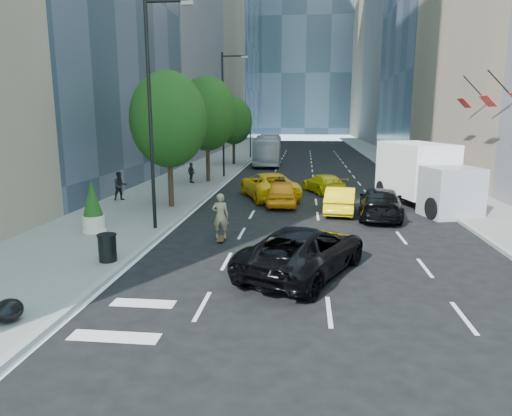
# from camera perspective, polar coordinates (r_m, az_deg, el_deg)

# --- Properties ---
(ground) EXTENTS (160.00, 160.00, 0.00)m
(ground) POSITION_cam_1_polar(r_m,az_deg,el_deg) (16.53, 4.94, -6.93)
(ground) COLOR black
(ground) RESTS_ON ground
(sidewalk_left) EXTENTS (6.00, 120.00, 0.15)m
(sidewalk_left) POSITION_cam_1_polar(r_m,az_deg,el_deg) (46.89, -5.34, 5.20)
(sidewalk_left) COLOR slate
(sidewalk_left) RESTS_ON ground
(sidewalk_right) EXTENTS (4.00, 120.00, 0.15)m
(sidewalk_right) POSITION_cam_1_polar(r_m,az_deg,el_deg) (46.99, 18.10, 4.69)
(sidewalk_right) COLOR slate
(sidewalk_right) RESTS_ON ground
(tower_left_end) EXTENTS (20.00, 28.00, 60.00)m
(tower_left_end) POSITION_cam_1_polar(r_m,az_deg,el_deg) (112.71, -5.96, 24.19)
(tower_left_end) COLOR #31404D
(tower_left_end) RESTS_ON ground
(tower_right_far) EXTENTS (20.00, 24.00, 50.00)m
(tower_right_far) POSITION_cam_1_polar(r_m,az_deg,el_deg) (117.41, 17.88, 20.72)
(tower_right_far) COLOR gray
(tower_right_far) RESTS_ON ground
(lamp_near) EXTENTS (2.13, 0.22, 10.00)m
(lamp_near) POSITION_cam_1_polar(r_m,az_deg,el_deg) (20.76, -12.70, 12.89)
(lamp_near) COLOR black
(lamp_near) RESTS_ON sidewalk_left
(lamp_far) EXTENTS (2.13, 0.22, 10.00)m
(lamp_far) POSITION_cam_1_polar(r_m,az_deg,el_deg) (38.25, -3.89, 12.41)
(lamp_far) COLOR black
(lamp_far) RESTS_ON sidewalk_left
(tree_near) EXTENTS (4.20, 4.20, 7.46)m
(tree_near) POSITION_cam_1_polar(r_m,az_deg,el_deg) (25.78, -10.90, 10.78)
(tree_near) COLOR black
(tree_near) RESTS_ON sidewalk_left
(tree_mid) EXTENTS (4.50, 4.50, 7.99)m
(tree_mid) POSITION_cam_1_polar(r_m,az_deg,el_deg) (35.47, -6.15, 11.63)
(tree_mid) COLOR black
(tree_mid) RESTS_ON sidewalk_left
(tree_far) EXTENTS (3.90, 3.90, 6.92)m
(tree_far) POSITION_cam_1_polar(r_m,az_deg,el_deg) (48.26, -2.83, 10.83)
(tree_far) COLOR black
(tree_far) RESTS_ON sidewalk_left
(traffic_signal) EXTENTS (2.48, 0.53, 5.20)m
(traffic_signal) POSITION_cam_1_polar(r_m,az_deg,el_deg) (56.08, -0.72, 10.54)
(traffic_signal) COLOR black
(traffic_signal) RESTS_ON sidewalk_left
(facade_flags) EXTENTS (1.85, 13.30, 2.05)m
(facade_flags) POSITION_cam_1_polar(r_m,az_deg,el_deg) (27.71, 28.81, 12.14)
(facade_flags) COLOR black
(facade_flags) RESTS_ON ground
(skateboarder) EXTENTS (0.74, 0.52, 1.92)m
(skateboarder) POSITION_cam_1_polar(r_m,az_deg,el_deg) (19.12, -4.46, -1.38)
(skateboarder) COLOR #847552
(skateboarder) RESTS_ON ground
(black_sedan_lincoln) EXTENTS (4.85, 6.37, 1.61)m
(black_sedan_lincoln) POSITION_cam_1_polar(r_m,az_deg,el_deg) (15.33, 6.05, -5.29)
(black_sedan_lincoln) COLOR black
(black_sedan_lincoln) RESTS_ON ground
(black_sedan_mercedes) EXTENTS (2.87, 5.56, 1.54)m
(black_sedan_mercedes) POSITION_cam_1_polar(r_m,az_deg,el_deg) (24.41, 15.30, 0.62)
(black_sedan_mercedes) COLOR black
(black_sedan_mercedes) RESTS_ON ground
(taxi_a) EXTENTS (1.98, 4.50, 1.51)m
(taxi_a) POSITION_cam_1_polar(r_m,az_deg,el_deg) (26.87, 3.20, 1.95)
(taxi_a) COLOR orange
(taxi_a) RESTS_ON ground
(taxi_b) EXTENTS (2.04, 4.54, 1.44)m
(taxi_b) POSITION_cam_1_polar(r_m,az_deg,el_deg) (25.16, 10.52, 1.04)
(taxi_b) COLOR yellow
(taxi_b) RESTS_ON ground
(taxi_c) EXTENTS (4.59, 6.52, 1.65)m
(taxi_c) POSITION_cam_1_polar(r_m,az_deg,el_deg) (29.10, 1.59, 2.85)
(taxi_c) COLOR yellow
(taxi_c) RESTS_ON ground
(taxi_d) EXTENTS (3.29, 4.74, 1.27)m
(taxi_d) POSITION_cam_1_polar(r_m,az_deg,el_deg) (31.54, 8.43, 3.06)
(taxi_d) COLOR yellow
(taxi_d) RESTS_ON ground
(city_bus) EXTENTS (3.02, 11.22, 3.10)m
(city_bus) POSITION_cam_1_polar(r_m,az_deg,el_deg) (49.45, 1.53, 7.29)
(city_bus) COLOR #B3B7BA
(city_bus) RESTS_ON ground
(box_truck) EXTENTS (4.60, 7.99, 3.61)m
(box_truck) POSITION_cam_1_polar(r_m,az_deg,el_deg) (28.07, 20.24, 3.90)
(box_truck) COLOR white
(box_truck) RESTS_ON ground
(pedestrian_a) EXTENTS (1.07, 1.04, 1.73)m
(pedestrian_a) POSITION_cam_1_polar(r_m,az_deg,el_deg) (28.75, -16.62, 2.65)
(pedestrian_a) COLOR black
(pedestrian_a) RESTS_ON sidewalk_left
(pedestrian_b) EXTENTS (0.91, 0.90, 1.54)m
(pedestrian_b) POSITION_cam_1_polar(r_m,az_deg,el_deg) (35.01, -8.08, 4.38)
(pedestrian_b) COLOR black
(pedestrian_b) RESTS_ON sidewalk_left
(trash_can) EXTENTS (0.63, 0.63, 0.94)m
(trash_can) POSITION_cam_1_polar(r_m,az_deg,el_deg) (16.95, -18.08, -4.81)
(trash_can) COLOR black
(trash_can) RESTS_ON sidewalk_left
(planter_shrub) EXTENTS (0.94, 0.94, 2.25)m
(planter_shrub) POSITION_cam_1_polar(r_m,az_deg,el_deg) (21.20, -19.73, -0.03)
(planter_shrub) COLOR beige
(planter_shrub) RESTS_ON sidewalk_left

